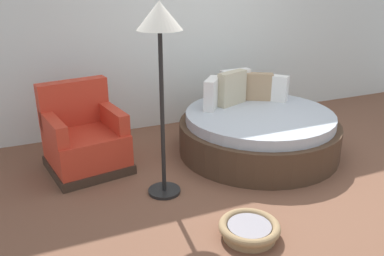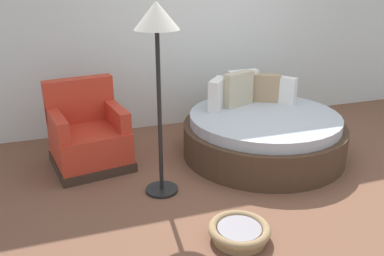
{
  "view_description": "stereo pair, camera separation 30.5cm",
  "coord_description": "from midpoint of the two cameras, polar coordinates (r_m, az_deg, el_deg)",
  "views": [
    {
      "loc": [
        -2.25,
        -3.18,
        2.03
      ],
      "look_at": [
        -0.74,
        0.35,
        0.55
      ],
      "focal_mm": 37.57,
      "sensor_mm": 36.0,
      "label": 1
    },
    {
      "loc": [
        -1.96,
        -3.29,
        2.03
      ],
      "look_at": [
        -0.74,
        0.35,
        0.55
      ],
      "focal_mm": 37.57,
      "sensor_mm": 36.0,
      "label": 2
    }
  ],
  "objects": [
    {
      "name": "pet_basket",
      "position": [
        3.4,
        9.37,
        -14.37
      ],
      "size": [
        0.51,
        0.51,
        0.13
      ],
      "color": "#9E7F56",
      "rests_on": "ground_plane"
    },
    {
      "name": "round_daybed",
      "position": [
        4.85,
        11.76,
        -0.69
      ],
      "size": [
        1.89,
        1.89,
        0.92
      ],
      "color": "#473323",
      "rests_on": "ground_plane"
    },
    {
      "name": "floor_lamp",
      "position": [
        3.55,
        -2.47,
        12.99
      ],
      "size": [
        0.4,
        0.4,
        1.82
      ],
      "color": "black",
      "rests_on": "ground_plane"
    },
    {
      "name": "red_armchair",
      "position": [
        4.58,
        -12.68,
        -1.23
      ],
      "size": [
        0.92,
        0.92,
        0.94
      ],
      "color": "#38281E",
      "rests_on": "ground_plane"
    },
    {
      "name": "back_wall",
      "position": [
        5.67,
        3.46,
        16.63
      ],
      "size": [
        8.0,
        0.12,
        3.18
      ],
      "primitive_type": "cube",
      "color": "silver",
      "rests_on": "ground_plane"
    },
    {
      "name": "ground_plane",
      "position": [
        4.37,
        12.9,
        -7.34
      ],
      "size": [
        8.0,
        8.0,
        0.02
      ],
      "primitive_type": "cube",
      "color": "brown"
    }
  ]
}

